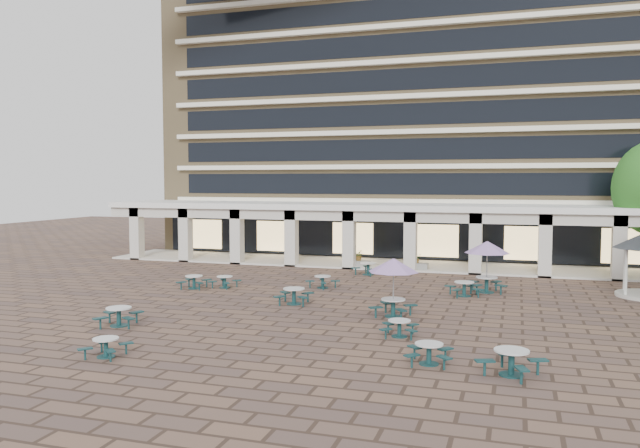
# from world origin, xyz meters

# --- Properties ---
(ground) EXTENTS (120.00, 120.00, 0.00)m
(ground) POSITION_xyz_m (0.00, 0.00, 0.00)
(ground) COLOR brown
(ground) RESTS_ON ground
(apartment_building) EXTENTS (40.00, 15.50, 25.20)m
(apartment_building) POSITION_xyz_m (0.00, 25.47, 12.60)
(apartment_building) COLOR #967E55
(apartment_building) RESTS_ON ground
(retail_arcade) EXTENTS (42.00, 6.60, 4.40)m
(retail_arcade) POSITION_xyz_m (0.00, 14.80, 3.00)
(retail_arcade) COLOR white
(retail_arcade) RESTS_ON ground
(picnic_table_0) EXTENTS (1.55, 1.55, 0.66)m
(picnic_table_0) POSITION_xyz_m (-4.50, -10.99, 0.39)
(picnic_table_0) COLOR #143D3E
(picnic_table_0) RESTS_ON ground
(picnic_table_1) EXTENTS (2.09, 2.09, 0.79)m
(picnic_table_1) POSITION_xyz_m (-6.86, -6.95, 0.47)
(picnic_table_1) COLOR #143D3E
(picnic_table_1) RESTS_ON ground
(picnic_table_2) EXTENTS (2.24, 2.24, 0.81)m
(picnic_table_2) POSITION_xyz_m (8.79, -8.89, 0.49)
(picnic_table_2) COLOR #143D3E
(picnic_table_2) RESTS_ON ground
(picnic_table_3) EXTENTS (1.66, 1.66, 0.70)m
(picnic_table_3) POSITION_xyz_m (6.19, -8.48, 0.42)
(picnic_table_3) COLOR #143D3E
(picnic_table_3) RESTS_ON ground
(picnic_table_5) EXTENTS (1.94, 1.94, 0.79)m
(picnic_table_5) POSITION_xyz_m (-1.49, -0.41, 0.47)
(picnic_table_5) COLOR #143D3E
(picnic_table_5) RESTS_ON ground
(picnic_table_6) EXTENTS (2.25, 2.25, 2.60)m
(picnic_table_6) POSITION_xyz_m (3.69, -1.74, 2.21)
(picnic_table_6) COLOR #143D3E
(picnic_table_6) RESTS_ON ground
(picnic_table_7) EXTENTS (1.59, 1.59, 0.66)m
(picnic_table_7) POSITION_xyz_m (4.60, -5.18, 0.39)
(picnic_table_7) COLOR #143D3E
(picnic_table_7) RESTS_ON ground
(picnic_table_8) EXTENTS (1.77, 1.77, 0.73)m
(picnic_table_8) POSITION_xyz_m (-8.35, 2.05, 0.44)
(picnic_table_8) COLOR #143D3E
(picnic_table_8) RESTS_ON ground
(picnic_table_9) EXTENTS (1.67, 1.67, 0.67)m
(picnic_table_9) POSITION_xyz_m (-6.81, 2.78, 0.40)
(picnic_table_9) COLOR #143D3E
(picnic_table_9) RESTS_ON ground
(picnic_table_10) EXTENTS (1.91, 1.91, 0.69)m
(picnic_table_10) POSITION_xyz_m (-1.52, 4.40, 0.41)
(picnic_table_10) COLOR #143D3E
(picnic_table_10) RESTS_ON ground
(picnic_table_11) EXTENTS (2.40, 2.40, 2.78)m
(picnic_table_11) POSITION_xyz_m (7.36, 5.72, 2.36)
(picnic_table_11) COLOR #143D3E
(picnic_table_11) RESTS_ON ground
(picnic_table_12) EXTENTS (2.12, 2.12, 0.79)m
(picnic_table_12) POSITION_xyz_m (-0.21, 10.00, 0.47)
(picnic_table_12) COLOR #143D3E
(picnic_table_12) RESTS_ON ground
(picnic_table_13) EXTENTS (2.11, 2.11, 0.77)m
(picnic_table_13) POSITION_xyz_m (6.29, 4.27, 0.46)
(picnic_table_13) COLOR #143D3E
(picnic_table_13) RESTS_ON ground
(planter_left) EXTENTS (1.50, 0.66, 1.26)m
(planter_left) POSITION_xyz_m (-1.53, 12.90, 0.51)
(planter_left) COLOR gray
(planter_left) RESTS_ON ground
(planter_right) EXTENTS (1.50, 0.68, 1.16)m
(planter_right) POSITION_xyz_m (2.47, 12.90, 0.43)
(planter_right) COLOR gray
(planter_right) RESTS_ON ground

